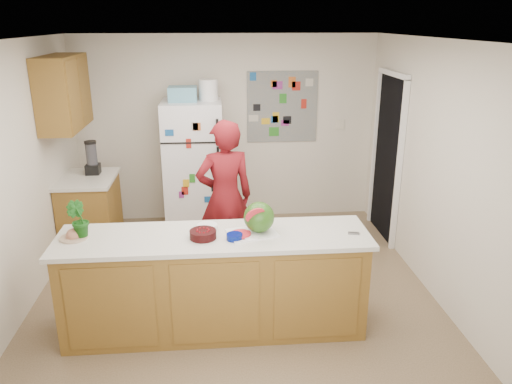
{
  "coord_description": "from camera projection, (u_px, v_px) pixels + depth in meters",
  "views": [
    {
      "loc": [
        -0.17,
        -4.42,
        2.66
      ],
      "look_at": [
        0.22,
        0.2,
        1.06
      ],
      "focal_mm": 35.0,
      "sensor_mm": 36.0,
      "label": 1
    }
  ],
  "objects": [
    {
      "name": "floor",
      "position": [
        236.0,
        298.0,
        5.05
      ],
      "size": [
        4.0,
        4.5,
        0.02
      ],
      "primitive_type": "cube",
      "color": "brown",
      "rests_on": "ground"
    },
    {
      "name": "wall_back",
      "position": [
        227.0,
        130.0,
        6.76
      ],
      "size": [
        4.0,
        0.02,
        2.5
      ],
      "primitive_type": "cube",
      "color": "beige",
      "rests_on": "ground"
    },
    {
      "name": "wall_left",
      "position": [
        11.0,
        186.0,
        4.48
      ],
      "size": [
        0.02,
        4.5,
        2.5
      ],
      "primitive_type": "cube",
      "color": "beige",
      "rests_on": "ground"
    },
    {
      "name": "wall_right",
      "position": [
        443.0,
        175.0,
        4.8
      ],
      "size": [
        0.02,
        4.5,
        2.5
      ],
      "primitive_type": "cube",
      "color": "beige",
      "rests_on": "ground"
    },
    {
      "name": "ceiling",
      "position": [
        232.0,
        39.0,
        4.22
      ],
      "size": [
        4.0,
        4.5,
        0.02
      ],
      "primitive_type": "cube",
      "color": "white",
      "rests_on": "wall_back"
    },
    {
      "name": "doorway",
      "position": [
        388.0,
        158.0,
        6.24
      ],
      "size": [
        0.03,
        0.85,
        2.04
      ],
      "primitive_type": "cube",
      "color": "black",
      "rests_on": "ground"
    },
    {
      "name": "peninsula_base",
      "position": [
        215.0,
        285.0,
        4.42
      ],
      "size": [
        2.6,
        0.62,
        0.88
      ],
      "primitive_type": "cube",
      "color": "brown",
      "rests_on": "floor"
    },
    {
      "name": "peninsula_top",
      "position": [
        214.0,
        237.0,
        4.26
      ],
      "size": [
        2.68,
        0.7,
        0.04
      ],
      "primitive_type": "cube",
      "color": "silver",
      "rests_on": "peninsula_base"
    },
    {
      "name": "side_counter_base",
      "position": [
        91.0,
        214.0,
        6.04
      ],
      "size": [
        0.6,
        0.8,
        0.86
      ],
      "primitive_type": "cube",
      "color": "brown",
      "rests_on": "floor"
    },
    {
      "name": "side_counter_top",
      "position": [
        87.0,
        179.0,
        5.89
      ],
      "size": [
        0.64,
        0.84,
        0.04
      ],
      "primitive_type": "cube",
      "color": "silver",
      "rests_on": "side_counter_base"
    },
    {
      "name": "upper_cabinets",
      "position": [
        64.0,
        93.0,
        5.5
      ],
      "size": [
        0.35,
        1.0,
        0.8
      ],
      "primitive_type": "cube",
      "color": "brown",
      "rests_on": "wall_left"
    },
    {
      "name": "refrigerator",
      "position": [
        194.0,
        166.0,
        6.5
      ],
      "size": [
        0.75,
        0.7,
        1.7
      ],
      "primitive_type": "cube",
      "color": "silver",
      "rests_on": "floor"
    },
    {
      "name": "fridge_top_bin",
      "position": [
        183.0,
        94.0,
        6.19
      ],
      "size": [
        0.35,
        0.28,
        0.18
      ],
      "primitive_type": "cube",
      "color": "#5999B2",
      "rests_on": "refrigerator"
    },
    {
      "name": "photo_collage",
      "position": [
        282.0,
        107.0,
        6.71
      ],
      "size": [
        0.95,
        0.01,
        0.95
      ],
      "primitive_type": "cube",
      "color": "slate",
      "rests_on": "wall_back"
    },
    {
      "name": "person",
      "position": [
        225.0,
        198.0,
        5.35
      ],
      "size": [
        0.69,
        0.53,
        1.7
      ],
      "primitive_type": "imported",
      "rotation": [
        0.0,
        0.0,
        3.36
      ],
      "color": "maroon",
      "rests_on": "floor"
    },
    {
      "name": "blender_appliance",
      "position": [
        92.0,
        159.0,
        5.96
      ],
      "size": [
        0.13,
        0.13,
        0.38
      ],
      "primitive_type": "cylinder",
      "color": "black",
      "rests_on": "side_counter_top"
    },
    {
      "name": "cutting_board",
      "position": [
        252.0,
        233.0,
        4.29
      ],
      "size": [
        0.47,
        0.4,
        0.01
      ],
      "primitive_type": "cube",
      "rotation": [
        0.0,
        0.0,
        0.26
      ],
      "color": "white",
      "rests_on": "peninsula_top"
    },
    {
      "name": "watermelon",
      "position": [
        259.0,
        217.0,
        4.26
      ],
      "size": [
        0.26,
        0.26,
        0.26
      ],
      "primitive_type": "sphere",
      "color": "#165C0E",
      "rests_on": "cutting_board"
    },
    {
      "name": "watermelon_slice",
      "position": [
        241.0,
        234.0,
        4.22
      ],
      "size": [
        0.17,
        0.17,
        0.02
      ],
      "primitive_type": "cylinder",
      "color": "red",
      "rests_on": "cutting_board"
    },
    {
      "name": "cherry_bowl",
      "position": [
        203.0,
        234.0,
        4.19
      ],
      "size": [
        0.26,
        0.26,
        0.07
      ],
      "primitive_type": "cylinder",
      "rotation": [
        0.0,
        0.0,
        0.17
      ],
      "color": "black",
      "rests_on": "peninsula_top"
    },
    {
      "name": "white_bowl",
      "position": [
        207.0,
        228.0,
        4.34
      ],
      "size": [
        0.2,
        0.2,
        0.06
      ],
      "primitive_type": "cylinder",
      "rotation": [
        0.0,
        0.0,
        0.14
      ],
      "color": "white",
      "rests_on": "peninsula_top"
    },
    {
      "name": "cobalt_bowl",
      "position": [
        234.0,
        237.0,
        4.17
      ],
      "size": [
        0.15,
        0.15,
        0.05
      ],
      "primitive_type": "cylinder",
      "rotation": [
        0.0,
        0.0,
        0.07
      ],
      "color": "#010F5A",
      "rests_on": "peninsula_top"
    },
    {
      "name": "plate",
      "position": [
        74.0,
        238.0,
        4.19
      ],
      "size": [
        0.28,
        0.28,
        0.02
      ],
      "primitive_type": "cylinder",
      "rotation": [
        0.0,
        0.0,
        -0.25
      ],
      "color": "#BEB08F",
      "rests_on": "peninsula_top"
    },
    {
      "name": "paper_towel",
      "position": [
        249.0,
        236.0,
        4.23
      ],
      "size": [
        0.21,
        0.19,
        0.02
      ],
      "primitive_type": "cube",
      "rotation": [
        0.0,
        0.0,
        -0.22
      ],
      "color": "white",
      "rests_on": "peninsula_top"
    },
    {
      "name": "keys",
      "position": [
        354.0,
        233.0,
        4.28
      ],
      "size": [
        0.1,
        0.06,
        0.01
      ],
      "primitive_type": "cube",
      "rotation": [
        0.0,
        0.0,
        -0.18
      ],
      "color": "slate",
      "rests_on": "peninsula_top"
    },
    {
      "name": "potted_plant",
      "position": [
        78.0,
        220.0,
        4.16
      ],
      "size": [
        0.2,
        0.18,
        0.32
      ],
      "primitive_type": "imported",
      "rotation": [
        0.0,
        0.0,
        2.92
      ],
      "color": "#134218",
      "rests_on": "peninsula_top"
    }
  ]
}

